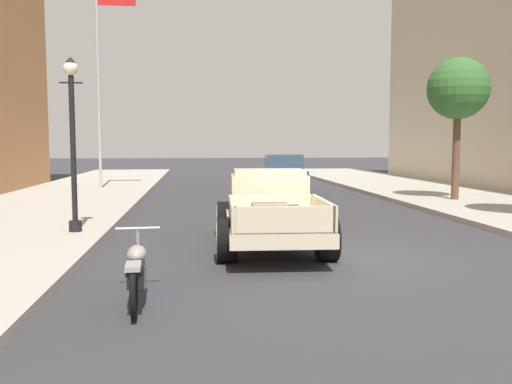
# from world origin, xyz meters

# --- Properties ---
(ground_plane) EXTENTS (140.00, 140.00, 0.00)m
(ground_plane) POSITION_xyz_m (0.00, 0.00, 0.00)
(ground_plane) COLOR #333338
(hotrod_truck_cream) EXTENTS (2.32, 4.99, 1.58)m
(hotrod_truck_cream) POSITION_xyz_m (-1.00, 1.30, 0.75)
(hotrod_truck_cream) COLOR beige
(hotrod_truck_cream) RESTS_ON ground
(motorcycle_parked) EXTENTS (0.62, 2.12, 0.93)m
(motorcycle_parked) POSITION_xyz_m (-3.29, -2.60, 0.44)
(motorcycle_parked) COLOR black
(motorcycle_parked) RESTS_ON ground
(car_background_blue) EXTENTS (2.11, 4.42, 1.65)m
(car_background_blue) POSITION_xyz_m (1.24, 13.41, 0.77)
(car_background_blue) COLOR #284293
(car_background_blue) RESTS_ON ground
(street_lamp_near) EXTENTS (0.50, 0.32, 3.85)m
(street_lamp_near) POSITION_xyz_m (-5.20, 2.59, 2.39)
(street_lamp_near) COLOR black
(street_lamp_near) RESTS_ON sidewalk_left
(flagpole) EXTENTS (1.74, 0.16, 9.16)m
(flagpole) POSITION_xyz_m (-6.45, 14.54, 5.77)
(flagpole) COLOR #B2B2B7
(flagpole) RESTS_ON sidewalk_left
(street_tree_second) EXTENTS (2.13, 2.13, 4.94)m
(street_tree_second) POSITION_xyz_m (6.57, 8.38, 3.97)
(street_tree_second) COLOR brown
(street_tree_second) RESTS_ON sidewalk_right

